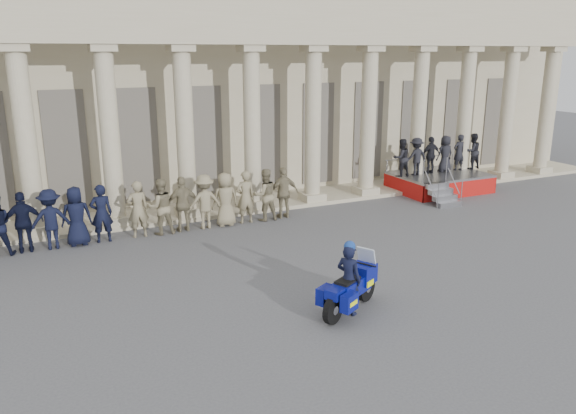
# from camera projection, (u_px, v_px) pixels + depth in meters

# --- Properties ---
(ground) EXTENTS (90.00, 90.00, 0.00)m
(ground) POSITION_uv_depth(u_px,v_px,m) (322.00, 292.00, 14.58)
(ground) COLOR #464649
(ground) RESTS_ON ground
(building) EXTENTS (40.00, 12.50, 9.00)m
(building) POSITION_uv_depth(u_px,v_px,m) (172.00, 85.00, 26.23)
(building) COLOR tan
(building) RESTS_ON ground
(officer_rank) EXTENTS (16.96, 0.73, 1.94)m
(officer_rank) POSITION_uv_depth(u_px,v_px,m) (49.00, 219.00, 17.58)
(officer_rank) COLOR black
(officer_rank) RESTS_ON ground
(reviewing_stand) EXTENTS (4.80, 3.89, 2.44)m
(reviewing_stand) POSITION_uv_depth(u_px,v_px,m) (437.00, 161.00, 24.88)
(reviewing_stand) COLOR gray
(reviewing_stand) RESTS_ON ground
(motorcycle) EXTENTS (2.03, 1.43, 1.43)m
(motorcycle) POSITION_uv_depth(u_px,v_px,m) (351.00, 287.00, 13.38)
(motorcycle) COLOR black
(motorcycle) RESTS_ON ground
(rider) EXTENTS (0.66, 0.75, 1.82)m
(rider) POSITION_uv_depth(u_px,v_px,m) (349.00, 278.00, 13.20)
(rider) COLOR black
(rider) RESTS_ON ground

